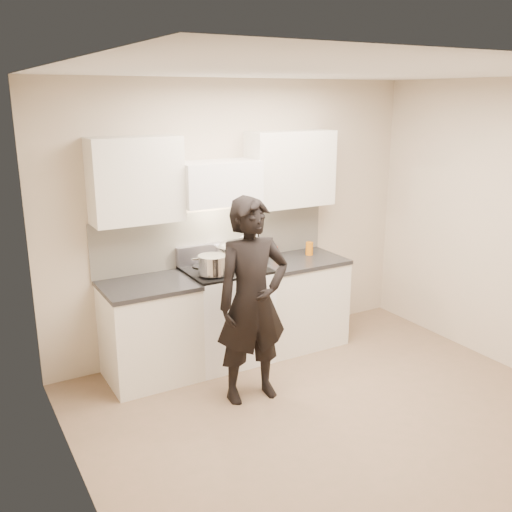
# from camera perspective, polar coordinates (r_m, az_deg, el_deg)

# --- Properties ---
(ground_plane) EXTENTS (4.00, 4.00, 0.00)m
(ground_plane) POSITION_cam_1_polar(r_m,az_deg,el_deg) (4.89, 8.19, -15.69)
(ground_plane) COLOR #7E624C
(room_shell) EXTENTS (4.04, 3.54, 2.70)m
(room_shell) POSITION_cam_1_polar(r_m,az_deg,el_deg) (4.54, 5.54, 3.74)
(room_shell) COLOR #C3B097
(room_shell) RESTS_ON ground
(stove) EXTENTS (0.76, 0.65, 0.96)m
(stove) POSITION_cam_1_polar(r_m,az_deg,el_deg) (5.62, -3.03, -5.81)
(stove) COLOR white
(stove) RESTS_ON ground
(counter_right) EXTENTS (0.92, 0.67, 0.92)m
(counter_right) POSITION_cam_1_polar(r_m,az_deg,el_deg) (6.01, 4.08, -4.49)
(counter_right) COLOR silver
(counter_right) RESTS_ON ground
(counter_left) EXTENTS (0.82, 0.67, 0.92)m
(counter_left) POSITION_cam_1_polar(r_m,az_deg,el_deg) (5.35, -10.57, -7.39)
(counter_left) COLOR silver
(counter_left) RESTS_ON ground
(wok) EXTENTS (0.41, 0.50, 0.33)m
(wok) POSITION_cam_1_polar(r_m,az_deg,el_deg) (5.63, -2.10, 0.62)
(wok) COLOR #B7B7B9
(wok) RESTS_ON stove
(stock_pot) EXTENTS (0.37, 0.32, 0.18)m
(stock_pot) POSITION_cam_1_polar(r_m,az_deg,el_deg) (5.22, -4.36, -0.87)
(stock_pot) COLOR #B7B7B9
(stock_pot) RESTS_ON stove
(utensil_crock) EXTENTS (0.11, 0.11, 0.30)m
(utensil_crock) POSITION_cam_1_polar(r_m,az_deg,el_deg) (5.83, 0.08, 0.57)
(utensil_crock) COLOR #B5B3C6
(utensil_crock) RESTS_ON counter_right
(spice_jar) EXTENTS (0.05, 0.05, 0.11)m
(spice_jar) POSITION_cam_1_polar(r_m,az_deg,el_deg) (5.93, 1.97, 0.46)
(spice_jar) COLOR orange
(spice_jar) RESTS_ON counter_right
(oil_glass) EXTENTS (0.08, 0.08, 0.14)m
(oil_glass) POSITION_cam_1_polar(r_m,az_deg,el_deg) (6.01, 5.36, 0.75)
(oil_glass) COLOR #C4680E
(oil_glass) RESTS_ON counter_right
(person) EXTENTS (0.68, 0.47, 1.76)m
(person) POSITION_cam_1_polar(r_m,az_deg,el_deg) (4.78, -0.36, -4.53)
(person) COLOR black
(person) RESTS_ON ground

